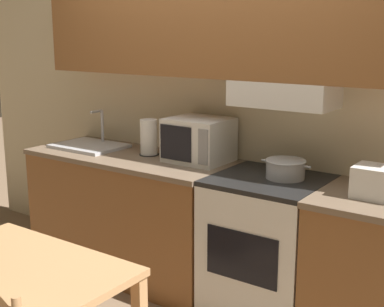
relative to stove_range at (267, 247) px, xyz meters
The scene contains 11 objects.
ground_plane 0.72m from the stove_range, 144.32° to the left, with size 16.00×16.00×0.00m, color #7F664C.
wall_back 1.20m from the stove_range, 149.60° to the left, with size 5.33×0.38×2.55m.
lower_counter_main 1.14m from the stove_range, behind, with size 1.59×0.68×0.91m.
lower_counter_right_stub 0.68m from the stove_range, ahead, with size 0.68×0.68×0.91m.
stove_range is the anchor object (origin of this frame).
cooking_pot 0.53m from the stove_range, 33.87° to the left, with size 0.33×0.25×0.12m.
microwave 0.87m from the stove_range, 169.16° to the left, with size 0.41×0.37×0.30m.
toaster 0.88m from the stove_range, ahead, with size 0.31×0.20×0.17m.
sink_basin 1.63m from the stove_range, behind, with size 0.53×0.40×0.28m.
paper_towel_roll 1.18m from the stove_range, behind, with size 0.14×0.14×0.26m.
dining_table 1.54m from the stove_range, 111.25° to the right, with size 1.05×0.63×0.73m.
Camera 1 is at (1.90, -3.21, 1.79)m, focal length 50.00 mm.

